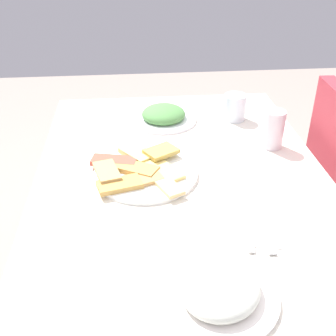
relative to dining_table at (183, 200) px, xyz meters
name	(u,v)px	position (x,y,z in m)	size (l,w,h in m)	color
dining_table	(183,200)	(0.00, 0.00, 0.00)	(1.23, 0.83, 0.71)	silver
pide_platter	(142,171)	(-0.03, -0.11, 0.09)	(0.31, 0.31, 0.04)	white
salad_plate_greens	(220,290)	(0.44, 0.02, 0.10)	(0.23, 0.23, 0.06)	white
salad_plate_rice	(164,116)	(-0.39, -0.02, 0.09)	(0.23, 0.23, 0.06)	white
soda_can	(273,129)	(-0.16, 0.30, 0.13)	(0.07, 0.07, 0.12)	silver
drinking_glass	(235,107)	(-0.38, 0.23, 0.12)	(0.08, 0.08, 0.09)	silver
paper_napkin	(254,227)	(0.23, 0.14, 0.08)	(0.14, 0.14, 0.00)	white
fork	(247,226)	(0.23, 0.13, 0.08)	(0.18, 0.01, 0.01)	silver
spoon	(262,225)	(0.23, 0.16, 0.08)	(0.20, 0.02, 0.01)	silver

